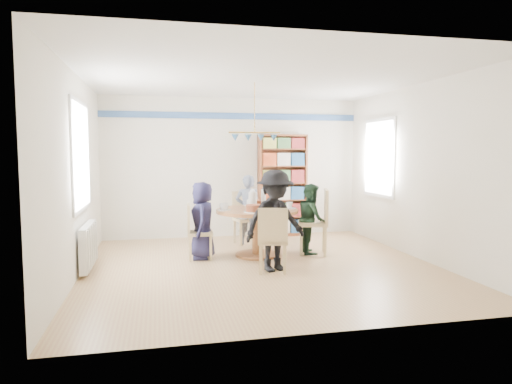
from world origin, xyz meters
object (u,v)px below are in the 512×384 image
object	(u,v)px
dining_table	(257,221)
chair_far	(245,215)
radiator	(88,246)
person_near	(275,221)
chair_left	(195,229)
person_right	(312,219)
chair_near	(273,237)
person_left	(202,220)
chair_right	(319,218)
bookshelf	(282,186)
person_far	(248,210)

from	to	relation	value
dining_table	chair_far	distance (m)	1.07
radiator	person_near	world-z (taller)	person_near
chair_left	person_right	world-z (taller)	person_right
radiator	chair_near	xyz separation A→B (m)	(2.48, -0.69, 0.15)
chair_near	person_left	world-z (taller)	person_left
chair_right	chair_near	distance (m)	1.43
chair_far	person_left	bearing A→B (deg)	-129.52
radiator	bookshelf	xyz separation A→B (m)	(3.37, 2.04, 0.63)
dining_table	bookshelf	bearing A→B (deg)	62.36
dining_table	bookshelf	size ratio (longest dim) A/B	0.65
radiator	chair_far	bearing A→B (deg)	30.00
person_near	bookshelf	xyz separation A→B (m)	(0.83, 2.60, 0.28)
chair_far	chair_left	bearing A→B (deg)	-132.08
radiator	person_far	distance (m)	2.85
chair_left	bookshelf	distance (m)	2.56
dining_table	chair_far	world-z (taller)	chair_far
chair_right	person_right	world-z (taller)	person_right
person_right	person_far	bearing A→B (deg)	54.19
radiator	chair_right	distance (m)	3.52
dining_table	person_near	size ratio (longest dim) A/B	0.92
chair_left	chair_right	xyz separation A→B (m)	(1.99, -0.04, 0.11)
chair_near	person_far	size ratio (longest dim) A/B	0.73
dining_table	person_near	xyz separation A→B (m)	(0.05, -0.93, 0.15)
person_left	person_right	world-z (taller)	person_left
person_right	chair_left	bearing A→B (deg)	101.12
bookshelf	chair_near	bearing A→B (deg)	-108.05
chair_far	person_right	bearing A→B (deg)	-49.30
chair_left	person_left	distance (m)	0.17
chair_right	person_right	size ratio (longest dim) A/B	0.92
chair_far	chair_near	size ratio (longest dim) A/B	1.03
chair_right	chair_left	bearing A→B (deg)	178.91
chair_near	chair_left	bearing A→B (deg)	132.95
chair_right	chair_far	xyz separation A→B (m)	(-1.00, 1.13, -0.06)
dining_table	chair_left	xyz separation A→B (m)	(-0.98, -0.02, -0.08)
chair_left	chair_far	bearing A→B (deg)	47.92
person_left	dining_table	bearing A→B (deg)	93.08
dining_table	radiator	bearing A→B (deg)	-171.55
person_right	person_near	xyz separation A→B (m)	(-0.86, -0.95, 0.13)
person_far	person_near	size ratio (longest dim) A/B	0.89
bookshelf	person_left	bearing A→B (deg)	-136.47
chair_left	chair_far	size ratio (longest dim) A/B	0.92
radiator	chair_right	bearing A→B (deg)	5.13
chair_near	person_far	world-z (taller)	person_far
radiator	person_far	size ratio (longest dim) A/B	0.80
radiator	chair_far	xyz separation A→B (m)	(2.50, 1.44, 0.17)
chair_near	person_near	bearing A→B (deg)	63.94
chair_far	radiator	bearing A→B (deg)	-150.00
chair_right	person_far	distance (m)	1.38
person_far	bookshelf	xyz separation A→B (m)	(0.84, 0.75, 0.35)
radiator	chair_left	size ratio (longest dim) A/B	1.16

